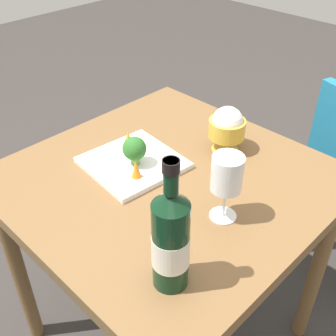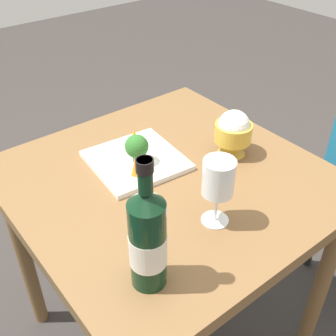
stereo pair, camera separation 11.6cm
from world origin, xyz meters
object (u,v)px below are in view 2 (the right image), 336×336
Objects in this scene: broccoli_floret at (137,147)px; carrot_garnish_right at (136,167)px; wine_bottle at (148,239)px; wine_glass at (218,179)px; carrot_garnish_left at (134,137)px; serving_plate at (136,160)px; rice_bowl at (233,132)px.

broccoli_floret reaches higher than carrot_garnish_right.
wine_bottle is 0.24m from wine_glass.
carrot_garnish_left is at bearing 146.82° from carrot_garnish_right.
serving_plate is 3.17× the size of broccoli_floret.
carrot_garnish_right is at bearing -34.70° from serving_plate.
serving_plate is at bearing -178.08° from wine_glass.
wine_glass is at bearing 12.18° from carrot_garnish_right.
serving_plate is (-0.32, -0.01, -0.12)m from wine_glass.
carrot_garnish_left is at bearing -133.05° from rice_bowl.
carrot_garnish_right is at bearing -33.18° from carrot_garnish_left.
rice_bowl is at bearing 76.62° from carrot_garnish_right.
rice_bowl is at bearing 46.95° from carrot_garnish_left.
carrot_garnish_left and carrot_garnish_right have the same top height.
broccoli_floret is (-0.31, -0.02, -0.06)m from wine_glass.
broccoli_floret reaches higher than carrot_garnish_left.
wine_glass is 3.50× the size of carrot_garnish_left.
wine_glass is 2.09× the size of broccoli_floret.
wine_bottle is at bearing -78.77° from wine_glass.
carrot_garnish_right is (0.05, -0.04, -0.02)m from broccoli_floret.
broccoli_floret is at bearing -176.87° from wine_glass.
wine_glass reaches higher than broccoli_floret.
wine_glass is 3.46× the size of carrot_garnish_right.
rice_bowl is 0.31m from carrot_garnish_right.
wine_bottle reaches higher than carrot_garnish_left.
wine_bottle is 1.73× the size of wine_glass.
carrot_garnish_left is 0.16m from carrot_garnish_right.
wine_glass is 0.31m from rice_bowl.
rice_bowl is at bearing 116.00° from wine_bottle.
wine_bottle is at bearing -30.30° from carrot_garnish_right.
serving_plate is at bearing 148.89° from wine_bottle.
rice_bowl reaches higher than serving_plate.
serving_plate is at bearing 145.30° from carrot_garnish_right.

